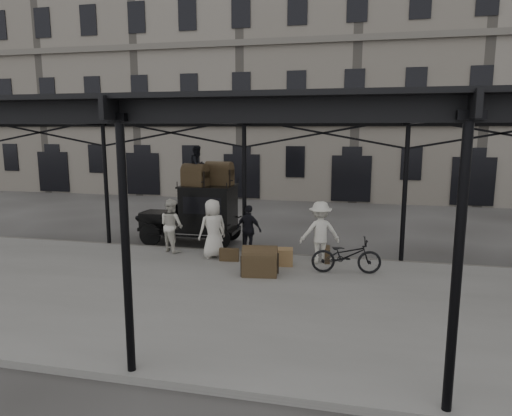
# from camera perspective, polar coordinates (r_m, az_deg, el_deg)

# --- Properties ---
(ground) EXTENTS (120.00, 120.00, 0.00)m
(ground) POSITION_cam_1_polar(r_m,az_deg,el_deg) (13.48, -3.53, -8.20)
(ground) COLOR #383533
(ground) RESTS_ON ground
(platform) EXTENTS (28.00, 8.00, 0.15)m
(platform) POSITION_cam_1_polar(r_m,az_deg,el_deg) (11.66, -6.34, -10.79)
(platform) COLOR slate
(platform) RESTS_ON ground
(canopy) EXTENTS (22.50, 9.00, 4.74)m
(canopy) POSITION_cam_1_polar(r_m,az_deg,el_deg) (11.19, -6.31, 11.96)
(canopy) COLOR black
(canopy) RESTS_ON ground
(building_frontage) EXTENTS (64.00, 8.00, 14.00)m
(building_frontage) POSITION_cam_1_polar(r_m,az_deg,el_deg) (30.64, 6.14, 15.09)
(building_frontage) COLOR slate
(building_frontage) RESTS_ON ground
(taxi) EXTENTS (3.65, 1.55, 2.18)m
(taxi) POSITION_cam_1_polar(r_m,az_deg,el_deg) (16.74, -6.95, -0.44)
(taxi) COLOR black
(taxi) RESTS_ON ground
(porter_left) EXTENTS (0.66, 0.51, 1.61)m
(porter_left) POSITION_cam_1_polar(r_m,az_deg,el_deg) (14.60, -5.12, -2.92)
(porter_left) COLOR silver
(porter_left) RESTS_ON platform
(porter_midleft) EXTENTS (1.08, 1.01, 1.76)m
(porter_midleft) POSITION_cam_1_polar(r_m,az_deg,el_deg) (15.35, -10.50, -2.13)
(porter_midleft) COLOR beige
(porter_midleft) RESTS_ON platform
(porter_centre) EXTENTS (1.08, 1.04, 1.86)m
(porter_centre) POSITION_cam_1_polar(r_m,az_deg,el_deg) (14.43, -5.42, -2.57)
(porter_centre) COLOR beige
(porter_centre) RESTS_ON platform
(porter_official) EXTENTS (1.01, 0.69, 1.59)m
(porter_official) POSITION_cam_1_polar(r_m,az_deg,el_deg) (14.86, -0.89, -2.69)
(porter_official) COLOR black
(porter_official) RESTS_ON platform
(porter_right) EXTENTS (1.37, 1.03, 1.88)m
(porter_right) POSITION_cam_1_polar(r_m,az_deg,el_deg) (13.95, 8.01, -3.01)
(porter_right) COLOR silver
(porter_right) RESTS_ON platform
(bicycle) EXTENTS (2.02, 0.93, 1.02)m
(bicycle) POSITION_cam_1_polar(r_m,az_deg,el_deg) (13.16, 11.22, -5.83)
(bicycle) COLOR black
(bicycle) RESTS_ON platform
(porter_roof) EXTENTS (0.71, 0.81, 1.42)m
(porter_roof) POSITION_cam_1_polar(r_m,az_deg,el_deg) (16.44, -7.29, 5.30)
(porter_roof) COLOR black
(porter_roof) RESTS_ON taxi
(steamer_trunk_roof_near) EXTENTS (1.00, 0.74, 0.66)m
(steamer_trunk_roof_near) POSITION_cam_1_polar(r_m,az_deg,el_deg) (16.36, -7.61, 3.92)
(steamer_trunk_roof_near) COLOR #453320
(steamer_trunk_roof_near) RESTS_ON taxi
(steamer_trunk_roof_far) EXTENTS (1.02, 0.70, 0.70)m
(steamer_trunk_roof_far) POSITION_cam_1_polar(r_m,az_deg,el_deg) (16.54, -4.62, 4.12)
(steamer_trunk_roof_far) COLOR #453320
(steamer_trunk_roof_far) RESTS_ON taxi
(steamer_trunk_platform) EXTENTS (1.03, 0.71, 0.71)m
(steamer_trunk_platform) POSITION_cam_1_polar(r_m,az_deg,el_deg) (12.75, 0.49, -6.88)
(steamer_trunk_platform) COLOR #453320
(steamer_trunk_platform) RESTS_ON platform
(wicker_hamper) EXTENTS (0.66, 0.53, 0.50)m
(wicker_hamper) POSITION_cam_1_polar(r_m,az_deg,el_deg) (13.73, 3.37, -6.12)
(wicker_hamper) COLOR #916643
(wicker_hamper) RESTS_ON platform
(suitcase_upright) EXTENTS (0.20, 0.61, 0.45)m
(suitcase_upright) POSITION_cam_1_polar(r_m,az_deg,el_deg) (14.25, 8.90, -5.73)
(suitcase_upright) COLOR #453320
(suitcase_upright) RESTS_ON platform
(suitcase_flat) EXTENTS (0.61, 0.20, 0.40)m
(suitcase_flat) POSITION_cam_1_polar(r_m,az_deg,el_deg) (14.14, -3.37, -5.86)
(suitcase_flat) COLOR #453320
(suitcase_flat) RESTS_ON platform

